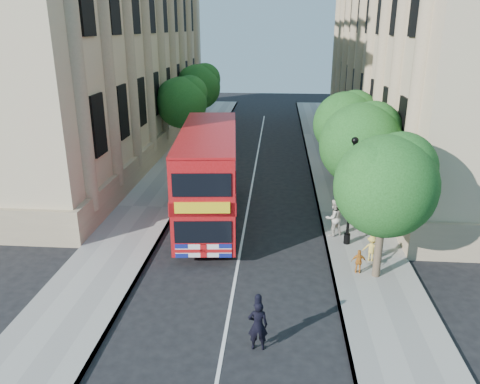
% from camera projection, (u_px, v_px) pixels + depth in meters
% --- Properties ---
extents(ground, '(120.00, 120.00, 0.00)m').
position_uv_depth(ground, '(229.00, 313.00, 17.02)').
color(ground, black).
rests_on(ground, ground).
extents(pavement_right, '(3.50, 80.00, 0.12)m').
position_uv_depth(pavement_right, '(350.00, 213.00, 25.96)').
color(pavement_right, gray).
rests_on(pavement_right, ground).
extents(pavement_left, '(3.50, 80.00, 0.12)m').
position_uv_depth(pavement_left, '(147.00, 207.00, 26.84)').
color(pavement_left, gray).
rests_on(pavement_left, ground).
extents(building_right, '(12.00, 38.00, 18.00)m').
position_uv_depth(building_right, '(441.00, 39.00, 35.51)').
color(building_right, tan).
rests_on(building_right, ground).
extents(building_left, '(12.00, 38.00, 18.00)m').
position_uv_depth(building_left, '(89.00, 38.00, 37.62)').
color(building_left, tan).
rests_on(building_left, ground).
extents(tree_right_near, '(4.00, 4.00, 6.08)m').
position_uv_depth(tree_right_near, '(387.00, 181.00, 18.01)').
color(tree_right_near, '#473828').
rests_on(tree_right_near, ground).
extents(tree_right_mid, '(4.20, 4.20, 6.37)m').
position_uv_depth(tree_right_mid, '(362.00, 140.00, 23.58)').
color(tree_right_mid, '#473828').
rests_on(tree_right_mid, ground).
extents(tree_right_far, '(4.00, 4.00, 6.15)m').
position_uv_depth(tree_right_far, '(346.00, 120.00, 29.26)').
color(tree_right_far, '#473828').
rests_on(tree_right_far, ground).
extents(tree_left_far, '(4.00, 4.00, 6.30)m').
position_uv_depth(tree_left_far, '(182.00, 100.00, 36.69)').
color(tree_left_far, '#473828').
rests_on(tree_left_far, ground).
extents(tree_left_back, '(4.20, 4.20, 6.65)m').
position_uv_depth(tree_left_back, '(199.00, 84.00, 44.12)').
color(tree_left_back, '#473828').
rests_on(tree_left_back, ground).
extents(lamp_post, '(0.32, 0.32, 5.16)m').
position_uv_depth(lamp_post, '(350.00, 196.00, 21.44)').
color(lamp_post, black).
rests_on(lamp_post, pavement_right).
extents(double_decker_bus, '(3.69, 10.66, 4.83)m').
position_uv_depth(double_decker_bus, '(209.00, 173.00, 24.24)').
color(double_decker_bus, '#A30B0E').
rests_on(double_decker_bus, ground).
extents(box_van, '(2.40, 5.04, 2.80)m').
position_uv_depth(box_van, '(202.00, 175.00, 28.35)').
color(box_van, black).
rests_on(box_van, ground).
extents(police_constable, '(0.66, 0.45, 1.75)m').
position_uv_depth(police_constable, '(258.00, 325.00, 14.87)').
color(police_constable, black).
rests_on(police_constable, ground).
extents(woman_pedestrian, '(1.14, 1.06, 1.87)m').
position_uv_depth(woman_pedestrian, '(334.00, 218.00, 22.81)').
color(woman_pedestrian, beige).
rests_on(woman_pedestrian, pavement_right).
extents(child_a, '(0.63, 0.30, 1.05)m').
position_uv_depth(child_a, '(359.00, 261.00, 19.41)').
color(child_a, '#C77623').
rests_on(child_a, pavement_right).
extents(child_b, '(0.86, 0.66, 1.18)m').
position_uv_depth(child_b, '(372.00, 248.00, 20.42)').
color(child_b, gold).
rests_on(child_b, pavement_right).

